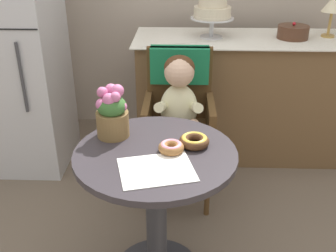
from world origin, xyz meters
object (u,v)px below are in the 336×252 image
tiered_cake_stand (212,11)px  round_layer_cake (293,32)px  seated_child (179,106)px  flower_vase (112,113)px  donut_front (194,140)px  wicker_chair (179,101)px  donut_mid (171,147)px  table_lamp (333,5)px  refrigerator (11,50)px  cafe_table (156,191)px

tiered_cake_stand → round_layer_cake: tiered_cake_stand is taller
seated_child → flower_vase: (-0.30, -0.45, 0.16)m
round_layer_cake → donut_front: bearing=-119.9°
wicker_chair → donut_mid: 0.76m
donut_mid → tiered_cake_stand: size_ratio=0.38×
table_lamp → refrigerator: (-2.19, -0.25, -0.27)m
cafe_table → donut_mid: (0.07, -0.00, 0.24)m
seated_child → donut_mid: bearing=-92.6°
donut_mid → tiered_cake_stand: (0.24, 1.30, 0.34)m
refrigerator → round_layer_cake: bearing=5.7°
donut_mid → cafe_table: bearing=177.5°
round_layer_cake → table_lamp: 0.32m
donut_front → round_layer_cake: 1.44m
table_lamp → refrigerator: size_ratio=0.17×
donut_front → table_lamp: table_lamp is taller
round_layer_cake → refrigerator: bearing=-174.3°
seated_child → table_lamp: bearing=35.7°
donut_front → tiered_cake_stand: bearing=83.4°
table_lamp → donut_front: bearing=-127.0°
seated_child → donut_mid: (-0.03, -0.60, 0.07)m
tiered_cake_stand → table_lamp: table_lamp is taller
seated_child → table_lamp: table_lamp is taller
tiered_cake_stand → round_layer_cake: 0.58m
tiered_cake_stand → table_lamp: size_ratio=1.05×
donut_front → refrigerator: refrigerator is taller
donut_front → tiered_cake_stand: (0.14, 1.24, 0.34)m
cafe_table → donut_mid: bearing=-2.5°
wicker_chair → table_lamp: 1.29m
table_lamp → tiered_cake_stand: bearing=-176.7°
wicker_chair → tiered_cake_stand: 0.74m
round_layer_cake → refrigerator: 1.94m
seated_child → donut_front: (0.07, -0.54, 0.07)m
donut_mid → refrigerator: 1.57m
seated_child → tiered_cake_stand: 0.84m
round_layer_cake → refrigerator: size_ratio=0.13×
seated_child → donut_front: bearing=-82.1°
wicker_chair → donut_mid: bearing=-88.4°
wicker_chair → round_layer_cake: (0.78, 0.54, 0.31)m
cafe_table → donut_front: 0.30m
round_layer_cake → flower_vase: bearing=-133.4°
refrigerator → tiered_cake_stand: bearing=8.3°
tiered_cake_stand → donut_front: bearing=-96.6°
table_lamp → wicker_chair: bearing=-150.3°
donut_front → tiered_cake_stand: tiered_cake_stand is taller
donut_front → donut_mid: size_ratio=1.20×
donut_mid → flower_vase: (-0.28, 0.15, 0.09)m
tiered_cake_stand → round_layer_cake: size_ratio=1.40×
round_layer_cake → table_lamp: size_ratio=0.75×
tiered_cake_stand → refrigerator: 1.40m
tiered_cake_stand → refrigerator: size_ratio=0.18×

